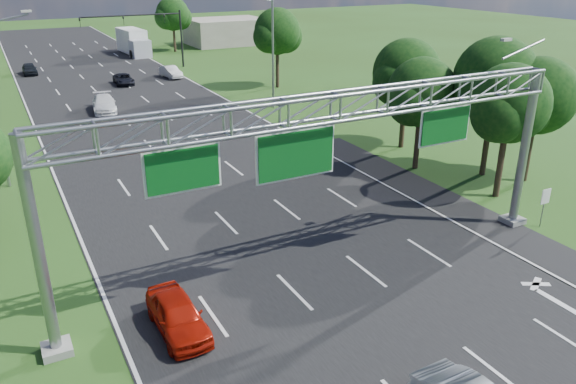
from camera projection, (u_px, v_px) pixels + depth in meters
ground at (190, 157)px, 39.15m from camera, size 220.00×220.00×0.00m
road at (190, 157)px, 39.15m from camera, size 18.00×180.00×0.02m
road_flare at (466, 213)px, 30.51m from camera, size 3.00×30.00×0.02m
sign_gantry at (337, 122)px, 21.96m from camera, size 23.50×1.00×9.56m
regulatory_sign at (545, 200)px, 28.42m from camera, size 0.60×0.08×2.10m
traffic_signal at (153, 27)px, 68.97m from camera, size 12.21×0.24×7.00m
streetlight_r_mid at (271, 47)px, 50.07m from camera, size 2.97×0.22×10.16m
tree_cluster_right at (471, 90)px, 34.70m from camera, size 9.91×14.60×8.68m
tree_verge_rd at (278, 34)px, 58.67m from camera, size 5.76×4.80×8.28m
tree_verge_re at (173, 16)px, 82.45m from camera, size 5.76×4.80×7.84m
building_right at (227, 31)px, 91.21m from camera, size 12.00×9.00×4.00m
red_coupe at (178, 315)px, 20.62m from camera, size 1.65×4.01×1.36m
car_queue_a at (104, 104)px, 50.83m from camera, size 2.62×5.08×1.41m
car_queue_b at (124, 79)px, 61.89m from camera, size 2.16×4.23×1.14m
car_queue_c at (30, 69)px, 67.26m from camera, size 1.62×3.93×1.33m
car_queue_d at (171, 72)px, 65.47m from camera, size 1.86×4.16×1.33m
box_truck at (134, 42)px, 81.48m from camera, size 3.16×9.38×3.49m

